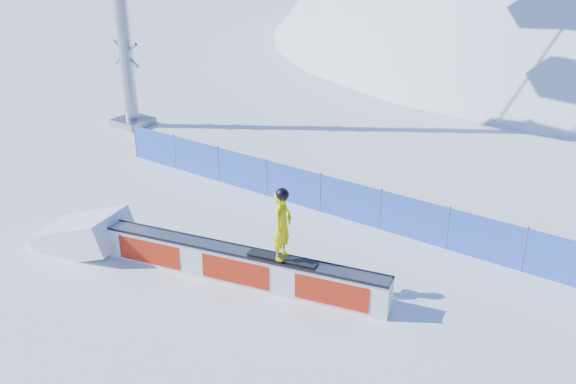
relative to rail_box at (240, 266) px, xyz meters
The scene contains 5 objects.
ground 2.44m from the rail_box, ahead, with size 160.00×160.00×0.00m, color white.
safety_fence 5.09m from the rail_box, 61.85° to the left, with size 22.05×0.05×1.30m.
rail_box is the anchor object (origin of this frame).
snow_ramp 4.66m from the rail_box, 167.04° to the right, with size 2.29×1.53×0.86m, color white, non-canonical shape.
snowboarder 1.74m from the rail_box, 12.96° to the left, with size 1.73×0.68×1.78m.
Camera 1 is at (6.35, -10.18, 8.26)m, focal length 40.00 mm.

